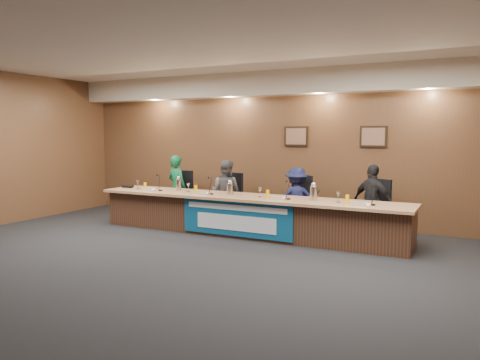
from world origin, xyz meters
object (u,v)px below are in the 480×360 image
at_px(banner, 236,219).
at_px(panelist_b, 226,192).
at_px(panelist_c, 297,200).
at_px(panelist_d, 373,202).
at_px(dais_body, 246,217).
at_px(carafe_left, 179,185).
at_px(speakerphone, 129,187).
at_px(office_chair_d, 374,212).
at_px(office_chair_a, 180,198).
at_px(office_chair_c, 298,207).
at_px(carafe_mid, 230,189).
at_px(carafe_right, 314,193).
at_px(panelist_a, 177,188).
at_px(office_chair_b, 228,201).

height_order(banner, panelist_b, panelist_b).
bearing_deg(panelist_c, panelist_d, 155.62).
bearing_deg(dais_body, carafe_left, 178.56).
distance_m(banner, speakerphone, 2.86).
height_order(panelist_c, office_chair_d, panelist_c).
distance_m(banner, office_chair_a, 2.42).
bearing_deg(panelist_b, carafe_left, 41.83).
relative_size(panelist_d, office_chair_a, 2.83).
height_order(office_chair_c, carafe_mid, carafe_mid).
distance_m(panelist_c, office_chair_a, 2.82).
bearing_deg(carafe_mid, carafe_right, -0.77).
bearing_deg(carafe_mid, carafe_left, 177.14).
bearing_deg(carafe_right, panelist_c, 127.91).
relative_size(panelist_a, speakerphone, 4.47).
height_order(panelist_b, office_chair_a, panelist_b).
bearing_deg(banner, carafe_mid, 129.78).
xyz_separation_m(panelist_a, office_chair_d, (4.26, 0.10, -0.24)).
height_order(office_chair_d, carafe_mid, carafe_mid).
distance_m(panelist_a, carafe_mid, 1.90).
bearing_deg(panelist_a, office_chair_d, -162.88).
height_order(banner, panelist_d, panelist_d).
bearing_deg(panelist_c, carafe_left, -7.76).
distance_m(office_chair_c, office_chair_d, 1.45).
distance_m(panelist_a, office_chair_b, 1.26).
xyz_separation_m(banner, office_chair_d, (2.19, 1.24, 0.10)).
bearing_deg(dais_body, office_chair_b, 135.60).
distance_m(office_chair_d, carafe_mid, 2.68).
height_order(dais_body, panelist_a, panelist_a).
distance_m(panelist_b, office_chair_a, 1.25).
height_order(panelist_a, office_chair_c, panelist_a).
distance_m(dais_body, panelist_d, 2.33).
bearing_deg(office_chair_b, carafe_mid, -40.59).
height_order(panelist_d, office_chair_d, panelist_d).
height_order(banner, carafe_mid, carafe_mid).
xyz_separation_m(office_chair_a, carafe_right, (3.41, -0.87, 0.39)).
distance_m(office_chair_c, speakerphone, 3.65).
relative_size(office_chair_b, speakerphone, 1.50).
bearing_deg(office_chair_b, panelist_a, -157.20).
bearing_deg(carafe_left, dais_body, -1.44).
bearing_deg(banner, carafe_right, 15.50).
distance_m(panelist_d, office_chair_c, 1.47).
distance_m(banner, panelist_b, 1.44).
distance_m(panelist_a, office_chair_a, 0.26).
bearing_deg(carafe_left, office_chair_a, 123.72).
distance_m(banner, office_chair_b, 1.50).
bearing_deg(panelist_c, office_chair_d, 159.56).
distance_m(panelist_c, carafe_mid, 1.32).
height_order(panelist_b, panelist_d, panelist_d).
bearing_deg(office_chair_d, carafe_right, -113.80).
xyz_separation_m(panelist_b, speakerphone, (-1.97, -0.73, 0.10)).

